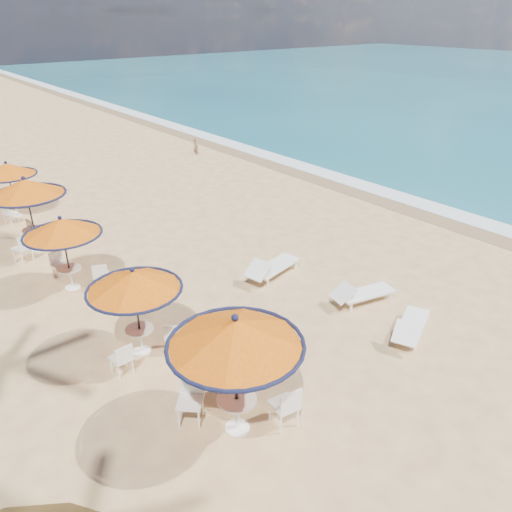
{
  "coord_description": "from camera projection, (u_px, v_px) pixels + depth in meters",
  "views": [
    {
      "loc": [
        -8.94,
        -6.35,
        7.48
      ],
      "look_at": [
        -0.93,
        3.54,
        1.2
      ],
      "focal_mm": 35.0,
      "sensor_mm": 36.0,
      "label": 1
    }
  ],
  "objects": [
    {
      "name": "station_3",
      "position": [
        26.0,
        195.0,
        16.45
      ],
      "size": [
        2.53,
        2.53,
        2.64
      ],
      "color": "black",
      "rests_on": "ground"
    },
    {
      "name": "station_4",
      "position": [
        8.0,
        175.0,
        19.45
      ],
      "size": [
        2.17,
        2.18,
        2.26
      ],
      "color": "black",
      "rests_on": "ground"
    },
    {
      "name": "ground",
      "position": [
        371.0,
        335.0,
        12.77
      ],
      "size": [
        160.0,
        160.0,
        0.0
      ],
      "primitive_type": "plane",
      "color": "tan",
      "rests_on": "ground"
    },
    {
      "name": "person",
      "position": [
        196.0,
        146.0,
        28.6
      ],
      "size": [
        0.26,
        0.37,
        0.99
      ],
      "primitive_type": "imported",
      "rotation": [
        0.0,
        0.0,
        1.63
      ],
      "color": "brown",
      "rests_on": "ground"
    },
    {
      "name": "lounger_near",
      "position": [
        411.0,
        326.0,
        12.59
      ],
      "size": [
        1.98,
        1.29,
        0.68
      ],
      "rotation": [
        0.0,
        0.0,
        0.4
      ],
      "color": "white",
      "rests_on": "ground"
    },
    {
      "name": "station_1",
      "position": [
        135.0,
        290.0,
        11.34
      ],
      "size": [
        2.22,
        2.22,
        2.32
      ],
      "color": "black",
      "rests_on": "ground"
    },
    {
      "name": "wetsand_band",
      "position": [
        321.0,
        180.0,
        24.49
      ],
      "size": [
        1.4,
        140.0,
        0.02
      ],
      "primitive_type": "cube",
      "color": "olive",
      "rests_on": "ground"
    },
    {
      "name": "lounger_far",
      "position": [
        271.0,
        267.0,
        15.42
      ],
      "size": [
        2.18,
        1.08,
        0.75
      ],
      "rotation": [
        0.0,
        0.0,
        0.21
      ],
      "color": "white",
      "rests_on": "ground"
    },
    {
      "name": "lounger_mid",
      "position": [
        361.0,
        293.0,
        14.07
      ],
      "size": [
        2.01,
        1.04,
        0.69
      ],
      "rotation": [
        0.0,
        0.0,
        -0.24
      ],
      "color": "white",
      "rests_on": "ground"
    },
    {
      "name": "station_0",
      "position": [
        236.0,
        346.0,
        9.12
      ],
      "size": [
        2.58,
        2.58,
        2.69
      ],
      "color": "black",
      "rests_on": "ground"
    },
    {
      "name": "station_2",
      "position": [
        64.0,
        233.0,
        14.21
      ],
      "size": [
        2.23,
        2.25,
        2.32
      ],
      "color": "black",
      "rests_on": "ground"
    },
    {
      "name": "foam_strip",
      "position": [
        333.0,
        177.0,
        24.99
      ],
      "size": [
        1.2,
        140.0,
        0.04
      ],
      "primitive_type": "cube",
      "color": "white",
      "rests_on": "ground"
    }
  ]
}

